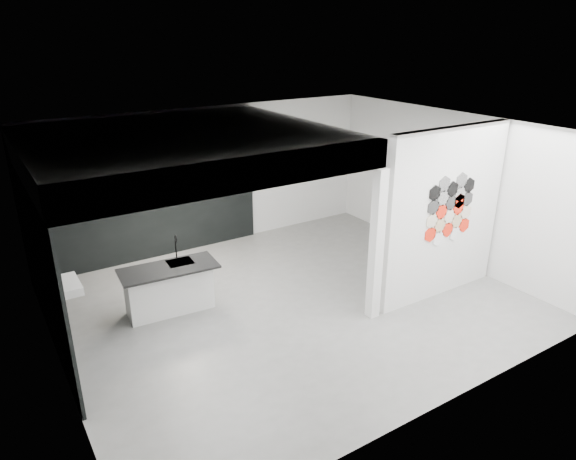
% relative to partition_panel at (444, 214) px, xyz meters
% --- Properties ---
extents(floor, '(7.00, 6.00, 0.01)m').
position_rel_partition_panel_xyz_m(floor, '(-2.23, 1.00, -1.40)').
color(floor, slate).
extents(partition_panel, '(2.45, 0.15, 2.80)m').
position_rel_partition_panel_xyz_m(partition_panel, '(0.00, 0.00, 0.00)').
color(partition_panel, silver).
rests_on(partition_panel, floor).
extents(bay_clad_back, '(4.40, 0.04, 2.35)m').
position_rel_partition_panel_xyz_m(bay_clad_back, '(-3.52, 3.97, -0.22)').
color(bay_clad_back, black).
rests_on(bay_clad_back, floor).
extents(bay_clad_left, '(0.04, 4.00, 2.35)m').
position_rel_partition_panel_xyz_m(bay_clad_left, '(-5.70, 2.00, -0.22)').
color(bay_clad_left, black).
rests_on(bay_clad_left, floor).
extents(bulkhead, '(4.40, 4.00, 0.40)m').
position_rel_partition_panel_xyz_m(bulkhead, '(-3.52, 2.00, 1.15)').
color(bulkhead, silver).
rests_on(bulkhead, corner_column).
extents(corner_column, '(0.16, 0.16, 2.35)m').
position_rel_partition_panel_xyz_m(corner_column, '(-1.41, 0.00, -0.22)').
color(corner_column, silver).
rests_on(corner_column, floor).
extents(fascia_beam, '(4.40, 0.16, 0.40)m').
position_rel_partition_panel_xyz_m(fascia_beam, '(-3.52, 0.08, 1.15)').
color(fascia_beam, silver).
rests_on(fascia_beam, corner_column).
extents(wall_basin, '(0.40, 0.60, 0.12)m').
position_rel_partition_panel_xyz_m(wall_basin, '(-5.46, 1.80, -0.55)').
color(wall_basin, silver).
rests_on(wall_basin, bay_clad_left).
extents(display_shelf, '(3.00, 0.15, 0.04)m').
position_rel_partition_panel_xyz_m(display_shelf, '(-3.43, 3.87, -0.10)').
color(display_shelf, black).
rests_on(display_shelf, bay_clad_back).
extents(kitchen_island, '(1.52, 0.76, 1.19)m').
position_rel_partition_panel_xyz_m(kitchen_island, '(-3.99, 1.82, -1.00)').
color(kitchen_island, silver).
rests_on(kitchen_island, floor).
extents(stockpot, '(0.33, 0.33, 0.20)m').
position_rel_partition_panel_xyz_m(stockpot, '(-4.25, 3.87, 0.02)').
color(stockpot, black).
rests_on(stockpot, display_shelf).
extents(kettle, '(0.20, 0.20, 0.16)m').
position_rel_partition_panel_xyz_m(kettle, '(-2.21, 3.87, 0.00)').
color(kettle, black).
rests_on(kettle, display_shelf).
extents(glass_bowl, '(0.19, 0.19, 0.11)m').
position_rel_partition_panel_xyz_m(glass_bowl, '(-2.08, 3.87, -0.02)').
color(glass_bowl, gray).
rests_on(glass_bowl, display_shelf).
extents(glass_vase, '(0.11, 0.11, 0.12)m').
position_rel_partition_panel_xyz_m(glass_vase, '(-2.08, 3.87, -0.02)').
color(glass_vase, gray).
rests_on(glass_vase, display_shelf).
extents(bottle_dark, '(0.07, 0.07, 0.18)m').
position_rel_partition_panel_xyz_m(bottle_dark, '(-3.68, 3.87, 0.01)').
color(bottle_dark, black).
rests_on(bottle_dark, display_shelf).
extents(utensil_cup, '(0.08, 0.08, 0.09)m').
position_rel_partition_panel_xyz_m(utensil_cup, '(-4.18, 3.87, -0.04)').
color(utensil_cup, black).
rests_on(utensil_cup, display_shelf).
extents(hex_tile_cluster, '(1.04, 0.02, 1.16)m').
position_rel_partition_panel_xyz_m(hex_tile_cluster, '(0.03, -0.09, 0.10)').
color(hex_tile_cluster, red).
rests_on(hex_tile_cluster, partition_panel).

